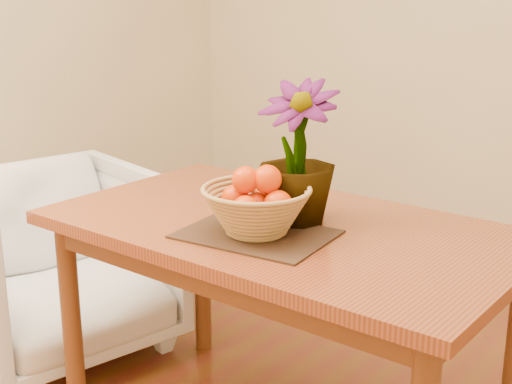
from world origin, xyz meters
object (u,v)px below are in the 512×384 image
Objects in this scene: wicker_basket at (256,212)px; potted_plant at (297,153)px; armchair at (56,255)px; table at (282,250)px.

wicker_basket is 0.74× the size of potted_plant.
wicker_basket reaches higher than armchair.
wicker_basket is 1.17m from armchair.
armchair is (-1.09, 0.10, -0.41)m from wicker_basket.
potted_plant is at bearing -74.39° from armchair.
table is at bearing -75.98° from armchair.
wicker_basket reaches higher than table.
table is at bearing 93.55° from wicker_basket.
table is 0.30m from potted_plant.
wicker_basket is 0.38× the size of armchair.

